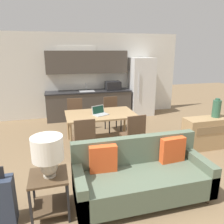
% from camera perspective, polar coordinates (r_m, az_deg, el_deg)
% --- Properties ---
extents(ground_plane, '(20.00, 20.00, 0.00)m').
position_cam_1_polar(ground_plane, '(3.57, 6.42, -21.57)').
color(ground_plane, '#7F6647').
extents(wall_back, '(6.40, 0.07, 2.70)m').
position_cam_1_polar(wall_back, '(7.37, -6.68, 9.47)').
color(wall_back, silver).
rests_on(wall_back, ground_plane).
extents(kitchen_counter, '(2.74, 0.65, 2.15)m').
position_cam_1_polar(kitchen_counter, '(7.16, -6.00, 5.15)').
color(kitchen_counter, '#4C443D').
rests_on(kitchen_counter, ground_plane).
extents(refrigerator, '(0.77, 0.70, 1.92)m').
position_cam_1_polar(refrigerator, '(7.54, 7.63, 6.57)').
color(refrigerator, white).
rests_on(refrigerator, ground_plane).
extents(dining_table, '(1.60, 0.99, 0.74)m').
position_cam_1_polar(dining_table, '(5.09, -2.98, -1.01)').
color(dining_table, tan).
rests_on(dining_table, ground_plane).
extents(couch, '(1.99, 0.80, 0.89)m').
position_cam_1_polar(couch, '(3.43, 7.51, -16.17)').
color(couch, '#3D2D1E').
rests_on(couch, ground_plane).
extents(side_table, '(0.49, 0.49, 0.59)m').
position_cam_1_polar(side_table, '(3.17, -16.04, -18.57)').
color(side_table, brown).
rests_on(side_table, ground_plane).
extents(table_lamp, '(0.40, 0.40, 0.54)m').
position_cam_1_polar(table_lamp, '(2.89, -16.46, -9.92)').
color(table_lamp, '#B2A893').
rests_on(table_lamp, side_table).
extents(credenza, '(1.06, 0.41, 0.71)m').
position_cam_1_polar(credenza, '(5.41, 23.47, -5.03)').
color(credenza, tan).
rests_on(credenza, ground_plane).
extents(vase, '(0.18, 0.18, 0.43)m').
position_cam_1_polar(vase, '(5.40, 25.64, 0.85)').
color(vase, '#336047').
rests_on(vase, credenza).
extents(dining_chair_near_right, '(0.45, 0.45, 0.92)m').
position_cam_1_polar(dining_chair_near_right, '(4.54, 5.72, -5.61)').
color(dining_chair_near_right, brown).
rests_on(dining_chair_near_right, ground_plane).
extents(dining_chair_far_left, '(0.45, 0.45, 0.92)m').
position_cam_1_polar(dining_chair_far_left, '(5.91, -9.57, -0.64)').
color(dining_chair_far_left, brown).
rests_on(dining_chair_far_left, ground_plane).
extents(dining_chair_far_right, '(0.46, 0.46, 0.92)m').
position_cam_1_polar(dining_chair_far_right, '(6.04, 0.00, -0.05)').
color(dining_chair_far_right, brown).
rests_on(dining_chair_far_right, ground_plane).
extents(dining_chair_near_left, '(0.43, 0.43, 0.92)m').
position_cam_1_polar(dining_chair_near_left, '(4.32, -7.26, -6.85)').
color(dining_chair_near_left, brown).
rests_on(dining_chair_near_left, ground_plane).
extents(laptop, '(0.39, 0.36, 0.20)m').
position_cam_1_polar(laptop, '(4.99, -3.23, -0.11)').
color(laptop, '#B7BABC').
rests_on(laptop, dining_table).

